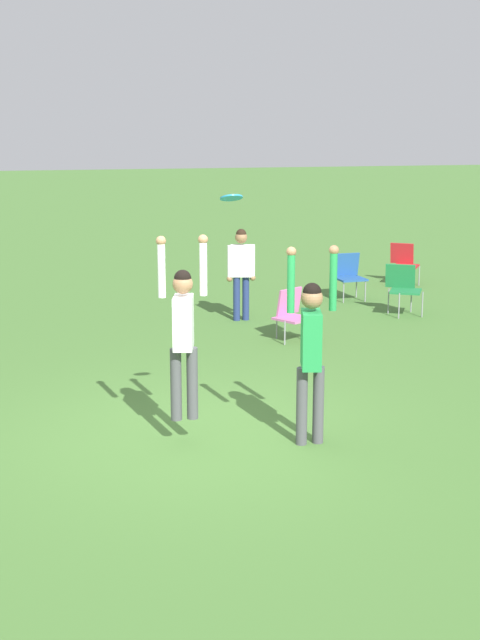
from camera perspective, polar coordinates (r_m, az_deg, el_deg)
ground_plane at (r=9.99m, az=-2.66°, el=-7.32°), size 120.00×120.00×0.00m
person_jumping at (r=9.37m, az=-3.65°, el=-0.30°), size 0.55×0.43×1.98m
person_defending at (r=9.41m, az=4.58°, el=-1.33°), size 0.57×0.45×2.15m
frisbee at (r=9.03m, az=-0.56°, el=7.83°), size 0.23×0.22×0.09m
camping_chair_0 at (r=16.33m, az=10.41°, el=2.20°), size 0.73×0.79×0.90m
camping_chair_2 at (r=14.18m, az=3.33°, el=0.55°), size 0.68×0.75×0.81m
camping_chair_3 at (r=17.61m, az=6.96°, el=3.01°), size 0.55×0.59×0.90m
camping_chair_4 at (r=19.53m, az=10.47°, el=3.75°), size 0.69×0.77×0.87m
person_spectator_near at (r=15.49m, az=0.08°, el=3.43°), size 0.52×0.29×1.61m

